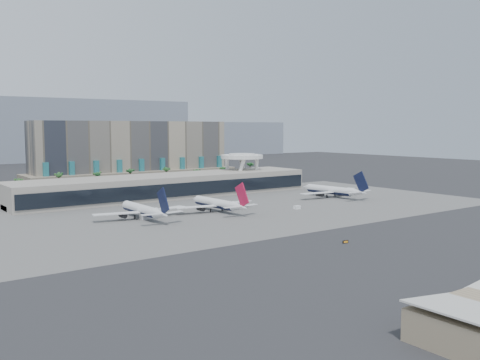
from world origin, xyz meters
TOP-DOWN VIEW (x-y plane):
  - ground at (0.00, 0.00)m, footprint 900.00×900.00m
  - apron_pad at (0.00, 55.00)m, footprint 260.00×130.00m
  - mountain_ridge at (27.88, 470.00)m, footprint 680.00×60.00m
  - hotel at (10.00, 174.41)m, footprint 140.00×30.00m
  - terminal at (0.00, 109.84)m, footprint 170.00×32.50m
  - saucer_structure at (55.00, 116.00)m, footprint 26.00×26.00m
  - palm_row at (7.00, 145.00)m, footprint 157.80×2.80m
  - airliner_left at (-42.96, 53.38)m, footprint 42.16×43.35m
  - airliner_centre at (-7.25, 50.62)m, footprint 41.46×42.70m
  - airliner_right at (70.86, 54.63)m, footprint 43.36×44.80m
  - service_vehicle_a at (-42.38, 51.43)m, footprint 5.09×2.55m
  - service_vehicle_b at (26.34, 34.19)m, footprint 3.49×2.27m
  - taxiway_sign at (-10.41, -29.60)m, footprint 2.23×0.60m

SIDE VIEW (x-z plane):
  - ground at x=0.00m, z-range 0.00..0.00m
  - apron_pad at x=0.00m, z-range 0.00..0.06m
  - taxiway_sign at x=-10.41m, z-range 0.00..1.00m
  - service_vehicle_b at x=26.34m, z-range 0.00..1.69m
  - service_vehicle_a at x=-42.38m, z-range 0.00..2.47m
  - airliner_centre at x=-7.25m, z-range -3.65..11.08m
  - airliner_left at x=-42.96m, z-range -3.71..11.27m
  - airliner_right at x=70.86m, z-range -3.83..11.63m
  - terminal at x=0.00m, z-range -0.73..13.77m
  - palm_row at x=7.00m, z-range 3.95..17.05m
  - hotel at x=10.00m, z-range -4.19..37.81m
  - saucer_structure at x=55.00m, z-range 7.51..29.40m
  - mountain_ridge at x=27.88m, z-range -5.11..64.89m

